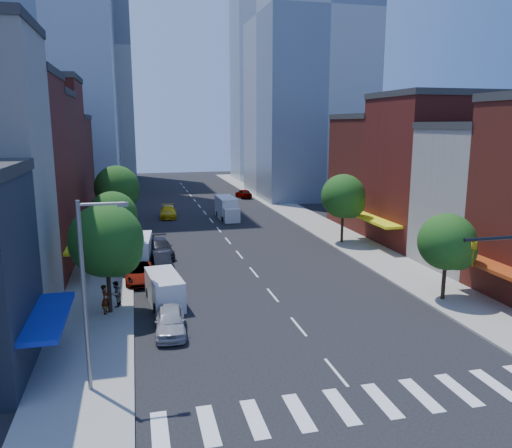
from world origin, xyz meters
The scene contains 30 objects.
ground centered at (0.00, 0.00, 0.00)m, with size 220.00×220.00×0.00m, color black.
sidewalk_left centered at (-12.50, 40.00, 0.07)m, with size 5.00×120.00×0.15m, color gray.
sidewalk_right centered at (12.50, 40.00, 0.07)m, with size 5.00×120.00×0.15m, color gray.
crosswalk centered at (0.00, -3.00, 0.01)m, with size 19.00×3.00×0.01m, color silver.
bldg_left_3 centered at (-21.00, 29.00, 7.50)m, with size 12.00×8.00×15.00m, color #592016.
bldg_left_4 centered at (-21.00, 37.50, 8.50)m, with size 12.00×9.00×17.00m, color maroon.
bldg_left_5 centered at (-21.00, 47.00, 6.50)m, with size 12.00×10.00×13.00m, color #592016.
bldg_right_1 centered at (21.00, 15.00, 6.00)m, with size 12.00×8.00×12.00m, color beige.
bldg_right_2 centered at (21.00, 24.00, 7.50)m, with size 12.00×10.00×15.00m, color maroon.
bldg_right_3 centered at (21.00, 34.00, 6.50)m, with size 12.00×10.00×13.00m, color #592016.
tower_ne centered at (20.00, 62.00, 30.00)m, with size 18.00×20.00×60.00m, color #9EA5AD.
tower_far_w centered at (-18.00, 95.00, 28.00)m, with size 18.00×18.00×56.00m, color #9EA5AD.
streetlight centered at (-11.81, 1.00, 5.28)m, with size 2.25×0.25×9.00m.
tree_left_near centered at (-11.35, 10.92, 4.87)m, with size 4.80×4.80×7.30m.
tree_left_mid centered at (-11.35, 21.92, 4.53)m, with size 4.20×4.20×6.65m.
tree_left_far centered at (-11.35, 35.92, 5.20)m, with size 5.00×5.00×7.75m.
tree_right_near centered at (11.65, 7.92, 4.19)m, with size 4.00×4.00×6.20m.
tree_right_far centered at (11.65, 25.92, 4.86)m, with size 4.60×4.60×7.20m.
parked_car_front centered at (-7.84, 6.91, 0.76)m, with size 1.80×4.48×1.53m, color #A7A6AB.
parked_car_second centered at (-7.50, 21.13, 0.70)m, with size 1.48×4.24×1.40m, color black.
parked_car_third centered at (-9.50, 17.69, 0.71)m, with size 2.34×5.08×1.41m, color #999999.
parked_car_rear centered at (-7.50, 25.25, 0.82)m, with size 2.29×5.64×1.64m, color black.
cargo_van_near centered at (-7.83, 12.03, 1.05)m, with size 2.59×5.20×2.13m.
cargo_van_far centered at (-9.51, 23.54, 1.18)m, with size 2.74×5.78×2.39m.
taxi centered at (-5.32, 45.55, 0.78)m, with size 2.18×5.36×1.56m, color gold.
traffic_car_oncoming centered at (3.35, 50.17, 0.73)m, with size 1.55×4.44×1.46m, color black.
traffic_car_far centered at (8.50, 60.93, 0.76)m, with size 1.80×4.47×1.52m, color #999999.
box_truck centered at (2.24, 42.60, 1.36)m, with size 2.30×7.15×2.87m.
pedestrian_near centered at (-11.76, 10.79, 1.13)m, with size 0.72×0.47×1.96m, color #999999.
pedestrian_far centered at (-11.13, 11.94, 1.04)m, with size 0.87×0.68×1.79m, color #999999.
Camera 1 is at (-9.53, -21.78, 12.42)m, focal length 35.00 mm.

